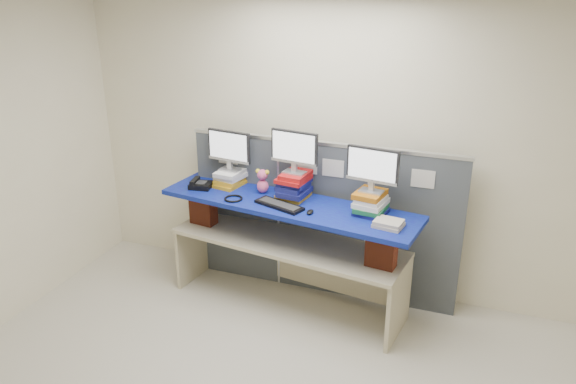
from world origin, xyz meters
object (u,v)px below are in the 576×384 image
at_px(monitor_left, 229,148).
at_px(desk_phone, 200,185).
at_px(monitor_center, 294,149).
at_px(monitor_right, 372,167).
at_px(desk, 288,253).
at_px(blue_board, 288,205).
at_px(keyboard, 279,205).

height_order(monitor_left, desk_phone, monitor_left).
bearing_deg(monitor_center, monitor_right, 0.00).
xyz_separation_m(desk, blue_board, (-0.00, 0.00, 0.49)).
height_order(monitor_left, monitor_center, monitor_center).
relative_size(monitor_center, desk_phone, 1.99).
bearing_deg(blue_board, keyboard, -101.86).
height_order(desk, monitor_right, monitor_right).
relative_size(desk, keyboard, 4.68).
bearing_deg(monitor_center, blue_board, -89.87).
height_order(blue_board, monitor_center, monitor_center).
bearing_deg(blue_board, monitor_right, 9.26).
xyz_separation_m(keyboard, desk_phone, (-0.87, 0.16, 0.02)).
bearing_deg(monitor_left, monitor_center, -0.00).
bearing_deg(monitor_right, desk_phone, -173.34).
bearing_deg(keyboard, blue_board, 89.48).
xyz_separation_m(blue_board, monitor_left, (-0.67, 0.21, 0.39)).
bearing_deg(desk, monitor_center, 90.13).
bearing_deg(keyboard, monitor_center, 95.47).
distance_m(blue_board, monitor_left, 0.80).
bearing_deg(monitor_left, desk, -9.74).
height_order(desk, desk_phone, desk_phone).
relative_size(desk, blue_board, 0.95).
xyz_separation_m(monitor_right, keyboard, (-0.78, -0.13, -0.40)).
xyz_separation_m(blue_board, keyboard, (-0.04, -0.11, 0.04)).
height_order(desk, keyboard, keyboard).
xyz_separation_m(monitor_left, monitor_right, (1.40, -0.19, 0.04)).
bearing_deg(desk_phone, blue_board, -12.04).
bearing_deg(keyboard, desk, 89.48).
relative_size(blue_board, desk_phone, 10.66).
relative_size(desk, monitor_right, 5.06).
xyz_separation_m(monitor_center, desk_phone, (-0.92, -0.06, -0.43)).
distance_m(desk, monitor_left, 1.13).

